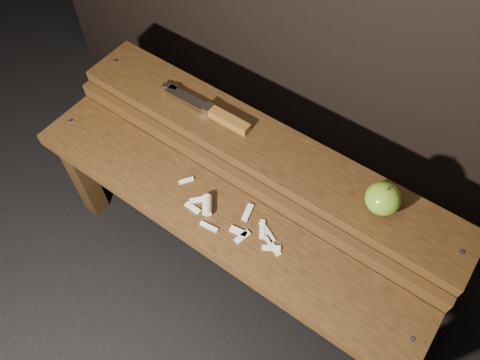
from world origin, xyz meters
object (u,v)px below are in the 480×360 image
Objects in this scene: bench_rear_tier at (261,162)px; knife at (218,115)px; apple at (383,199)px; bench_front_tier at (214,229)px.

knife is at bearing 178.21° from bench_rear_tier.
apple is at bearing 0.71° from bench_rear_tier.
bench_rear_tier is 0.18m from knife.
bench_rear_tier is 13.16× the size of apple.
apple reaches higher than knife.
knife reaches higher than bench_rear_tier.
bench_front_tier is at bearing -55.99° from knife.
apple is at bearing -0.06° from knife.
apple is (0.35, 0.23, 0.19)m from bench_front_tier.
knife is (-0.16, 0.00, 0.10)m from bench_rear_tier.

